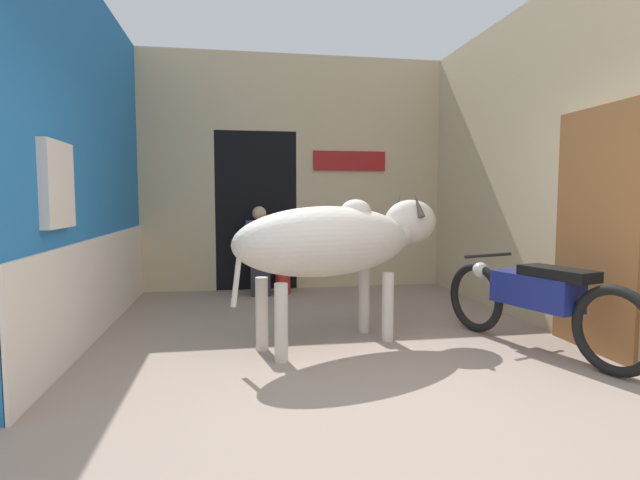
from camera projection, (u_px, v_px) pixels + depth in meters
ground_plane at (372, 402)px, 3.24m from camera, size 30.00×30.00×0.00m
wall_left_shopfront at (86, 166)px, 4.79m from camera, size 0.25×4.21×3.38m
wall_back_with_doorway at (278, 189)px, 7.49m from camera, size 4.39×0.93×3.38m
wall_right_with_door at (523, 167)px, 5.50m from camera, size 0.22×4.21×3.38m
cow at (339, 240)px, 4.50m from camera, size 2.21×1.31×1.38m
motorcycle_near at (536, 299)px, 4.31m from camera, size 0.80×2.03×0.79m
shopkeeper_seated at (260, 248)px, 6.85m from camera, size 0.38×0.33×1.21m
plastic_stool at (283, 276)px, 6.91m from camera, size 0.30×0.30×0.47m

